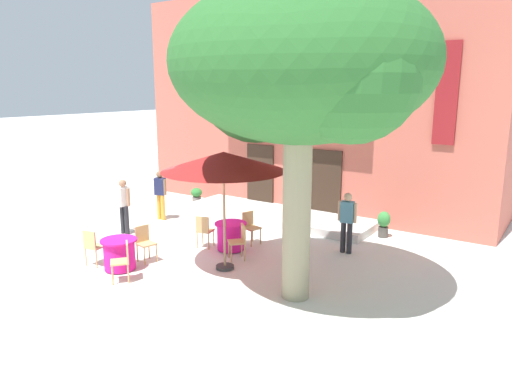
# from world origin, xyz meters

# --- Properties ---
(ground_plane) EXTENTS (120.00, 120.00, 0.00)m
(ground_plane) POSITION_xyz_m (0.00, 0.00, 0.00)
(ground_plane) COLOR silver
(building_facade) EXTENTS (13.00, 5.09, 7.50)m
(building_facade) POSITION_xyz_m (-0.14, 6.99, 3.75)
(building_facade) COLOR #BC5B4C
(building_facade) RESTS_ON ground
(entrance_step_platform) EXTENTS (6.52, 1.94, 0.25)m
(entrance_step_platform) POSITION_xyz_m (-0.14, 4.03, 0.12)
(entrance_step_platform) COLOR silver
(entrance_step_platform) RESTS_ON ground
(plane_tree) EXTENTS (5.34, 4.69, 6.33)m
(plane_tree) POSITION_xyz_m (3.29, -0.82, 4.65)
(plane_tree) COLOR gray
(plane_tree) RESTS_ON ground
(cafe_table_near_tree) EXTENTS (0.86, 0.86, 0.76)m
(cafe_table_near_tree) POSITION_xyz_m (0.48, 0.70, 0.39)
(cafe_table_near_tree) COLOR #DB1984
(cafe_table_near_tree) RESTS_ON ground
(cafe_chair_near_tree_0) EXTENTS (0.49, 0.49, 0.91)m
(cafe_chair_near_tree_0) POSITION_xyz_m (0.59, 1.44, 0.53)
(cafe_chair_near_tree_0) COLOR tan
(cafe_chair_near_tree_0) RESTS_ON ground
(cafe_chair_near_tree_1) EXTENTS (0.49, 0.49, 0.91)m
(cafe_chair_near_tree_1) POSITION_xyz_m (-0.22, 0.42, 0.53)
(cafe_chair_near_tree_1) COLOR tan
(cafe_chair_near_tree_1) RESTS_ON ground
(cafe_chair_near_tree_2) EXTENTS (0.56, 0.56, 0.91)m
(cafe_chair_near_tree_2) POSITION_xyz_m (1.09, 0.26, 0.53)
(cafe_chair_near_tree_2) COLOR tan
(cafe_chair_near_tree_2) RESTS_ON ground
(cafe_table_middle) EXTENTS (0.86, 0.86, 0.76)m
(cafe_table_middle) POSITION_xyz_m (-0.86, -1.93, 0.39)
(cafe_table_middle) COLOR #DB1984
(cafe_table_middle) RESTS_ON ground
(cafe_chair_middle_0) EXTENTS (0.46, 0.46, 0.91)m
(cafe_chair_middle_0) POSITION_xyz_m (-1.59, -2.12, 0.53)
(cafe_chair_middle_0) COLOR tan
(cafe_chair_middle_0) RESTS_ON ground
(cafe_chair_middle_1) EXTENTS (0.56, 0.56, 0.91)m
(cafe_chair_middle_1) POSITION_xyz_m (-0.24, -2.35, 0.53)
(cafe_chair_middle_1) COLOR tan
(cafe_chair_middle_1) RESTS_ON ground
(cafe_chair_middle_2) EXTENTS (0.47, 0.47, 0.91)m
(cafe_chair_middle_2) POSITION_xyz_m (-0.80, -1.18, 0.53)
(cafe_chair_middle_2) COLOR tan
(cafe_chair_middle_2) RESTS_ON ground
(cafe_umbrella) EXTENTS (2.90, 2.90, 2.85)m
(cafe_umbrella) POSITION_xyz_m (1.18, -0.46, 2.61)
(cafe_umbrella) COLOR #997A56
(cafe_umbrella) RESTS_ON ground
(ground_planter_left) EXTENTS (0.43, 0.43, 0.60)m
(ground_planter_left) POSITION_xyz_m (-3.76, 4.12, 0.34)
(ground_planter_left) COLOR slate
(ground_planter_left) RESTS_ON ground
(ground_planter_right) EXTENTS (0.37, 0.37, 0.77)m
(ground_planter_right) POSITION_xyz_m (3.47, 4.12, 0.43)
(ground_planter_right) COLOR #47423D
(ground_planter_right) RESTS_ON ground
(pedestrian_near_entrance) EXTENTS (0.53, 0.34, 1.63)m
(pedestrian_near_entrance) POSITION_xyz_m (-3.26, 1.80, 0.92)
(pedestrian_near_entrance) COLOR gold
(pedestrian_near_entrance) RESTS_ON ground
(pedestrian_mid_plaza) EXTENTS (0.53, 0.35, 1.65)m
(pedestrian_mid_plaza) POSITION_xyz_m (-3.03, 0.07, 0.93)
(pedestrian_mid_plaza) COLOR #232328
(pedestrian_mid_plaza) RESTS_ON ground
(pedestrian_by_tree) EXTENTS (0.53, 0.29, 1.63)m
(pedestrian_by_tree) POSITION_xyz_m (3.12, 2.25, 0.92)
(pedestrian_by_tree) COLOR #232328
(pedestrian_by_tree) RESTS_ON ground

